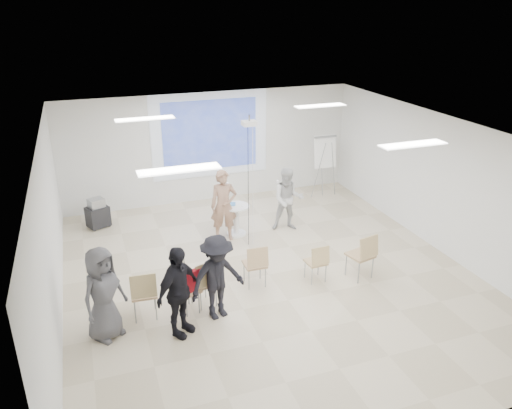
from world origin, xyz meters
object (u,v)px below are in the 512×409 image
object	(u,v)px
audience_mid	(217,272)
av_cart	(98,214)
audience_left	(178,286)
player_left	(224,201)
chair_far_left	(144,291)
player_right	(288,196)
chair_right_far	(364,253)
laptop	(201,280)
audience_outer	(102,289)
chair_center	(256,262)
chair_right_inner	(318,260)
flipchart_easel	(325,152)
chair_left_mid	(191,289)
chair_left_inner	(204,280)
pedestal_table	(236,218)

from	to	relation	value
audience_mid	av_cart	bearing A→B (deg)	96.69
audience_left	audience_mid	size ratio (longest dim) A/B	1.04
player_left	chair_far_left	xyz separation A→B (m)	(-2.20, -2.59, -0.40)
player_right	chair_right_far	size ratio (longest dim) A/B	1.76
laptop	audience_outer	distance (m)	1.80
chair_center	player_right	bearing A→B (deg)	55.94
player_right	chair_center	world-z (taller)	player_right
chair_right_inner	laptop	xyz separation A→B (m)	(-2.35, -0.02, 0.04)
player_right	laptop	xyz separation A→B (m)	(-2.77, -2.50, -0.35)
player_right	audience_outer	distance (m)	5.32
player_left	flipchart_easel	distance (m)	3.85
player_right	laptop	world-z (taller)	player_right
flipchart_easel	av_cart	xyz separation A→B (m)	(-6.19, -0.01, -0.96)
chair_right_inner	av_cart	bearing A→B (deg)	131.21
audience_mid	av_cart	distance (m)	5.00
chair_right_far	audience_left	distance (m)	3.87
chair_right_inner	flipchart_easel	distance (m)	4.81
chair_right_inner	laptop	size ratio (longest dim) A/B	2.28
player_left	player_right	xyz separation A→B (m)	(1.61, 0.00, -0.09)
chair_right_far	audience_mid	size ratio (longest dim) A/B	0.55
chair_right_inner	flipchart_easel	size ratio (longest dim) A/B	0.46
chair_center	flipchart_easel	bearing A→B (deg)	50.66
chair_far_left	av_cart	bearing A→B (deg)	101.65
chair_left_mid	audience_outer	size ratio (longest dim) A/B	0.44
chair_right_inner	chair_right_far	world-z (taller)	chair_right_far
audience_mid	audience_outer	distance (m)	1.90
chair_center	laptop	world-z (taller)	chair_center
player_left	av_cart	distance (m)	3.29
player_right	chair_left_inner	distance (m)	3.79
pedestal_table	chair_right_far	bearing A→B (deg)	-57.61
av_cart	chair_left_inner	bearing A→B (deg)	-92.58
pedestal_table	player_left	size ratio (longest dim) A/B	0.41
audience_mid	audience_outer	bearing A→B (deg)	163.16
chair_left_inner	chair_center	size ratio (longest dim) A/B	1.09
chair_far_left	chair_right_inner	world-z (taller)	chair_far_left
player_right	chair_left_inner	xyz separation A→B (m)	(-2.74, -2.60, -0.29)
audience_mid	flipchart_easel	distance (m)	6.42
chair_left_mid	chair_left_inner	xyz separation A→B (m)	(0.26, 0.06, 0.10)
chair_far_left	audience_outer	world-z (taller)	audience_outer
player_right	audience_left	distance (m)	4.62
player_left	laptop	xyz separation A→B (m)	(-1.16, -2.50, -0.44)
chair_left_inner	flipchart_easel	bearing A→B (deg)	25.00
audience_left	audience_mid	bearing A→B (deg)	-18.47
chair_left_mid	audience_mid	size ratio (longest dim) A/B	0.45
laptop	audience_outer	size ratio (longest dim) A/B	0.19
chair_right_far	audience_left	xyz separation A→B (m)	(-3.82, -0.54, 0.35)
chair_right_inner	audience_left	xyz separation A→B (m)	(-2.91, -0.74, 0.45)
laptop	chair_right_inner	bearing A→B (deg)	162.31
chair_right_far	av_cart	size ratio (longest dim) A/B	1.31
player_right	chair_left_mid	xyz separation A→B (m)	(-3.01, -2.66, -0.39)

